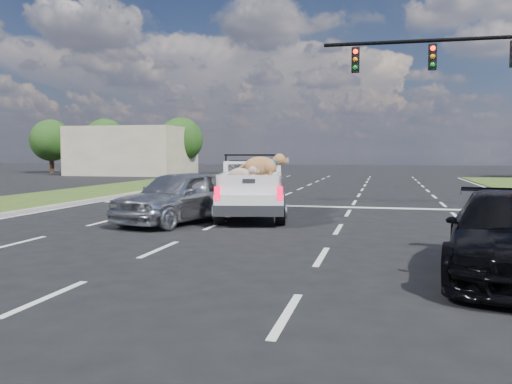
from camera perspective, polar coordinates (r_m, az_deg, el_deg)
ground at (r=11.33m, az=-1.96°, el=-6.44°), size 160.00×160.00×0.00m
road_markings at (r=17.67m, az=3.68°, el=-2.58°), size 17.75×60.00×0.01m
curb_left at (r=20.69m, az=-22.16°, el=-1.71°), size 0.15×60.00×0.14m
traffic_signal at (r=21.81m, az=24.96°, el=10.75°), size 9.11×0.31×7.00m
building_left at (r=52.06m, az=-12.81°, el=4.22°), size 10.00×8.00×4.40m
tree_far_a at (r=58.84m, az=-20.77°, el=5.10°), size 4.20×4.20×5.40m
tree_far_b at (r=55.70m, az=-15.63°, el=5.28°), size 4.20×4.20×5.40m
tree_far_c at (r=52.30m, az=-7.90°, el=5.48°), size 4.20×4.20×5.40m
pickup_truck at (r=17.63m, az=-0.36°, el=0.52°), size 2.99×5.69×2.03m
silver_sedan at (r=16.24m, az=-8.05°, el=-0.45°), size 3.19×4.96×1.57m
black_coupe at (r=10.01m, az=25.12°, el=-4.15°), size 2.71×5.12×1.42m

